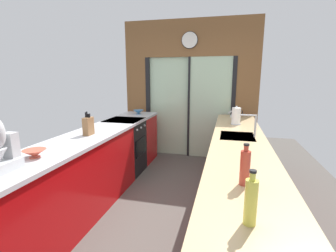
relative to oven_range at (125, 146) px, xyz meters
name	(u,v)px	position (x,y,z in m)	size (l,w,h in m)	color
ground_plane	(167,196)	(0.91, -0.65, -0.47)	(5.04, 7.60, 0.02)	#4C4742
back_wall_unit	(189,82)	(0.91, 1.15, 1.07)	(2.64, 0.12, 2.70)	brown
left_counter_run	(89,170)	(0.00, -1.12, 0.01)	(0.62, 3.80, 0.92)	#AD0C0F
right_counter_run	(237,179)	(1.82, -0.95, 0.01)	(0.62, 3.80, 0.92)	#AD0C0F
sink_faucet	(253,122)	(1.97, -0.70, 0.64)	(0.19, 0.02, 0.27)	#B7BABC
oven_range	(125,146)	(0.00, 0.00, 0.00)	(0.60, 0.60, 0.92)	black
mixing_bowl_near	(35,153)	(0.02, -1.97, 0.50)	(0.20, 0.20, 0.07)	#BC4C38
mixing_bowl_far	(138,112)	(0.02, 0.63, 0.51)	(0.20, 0.20, 0.08)	teal
knife_block	(88,126)	(0.02, -1.09, 0.58)	(0.08, 0.14, 0.29)	brown
stand_mixer	(0,151)	(0.02, -2.29, 0.63)	(0.17, 0.27, 0.42)	#B7BABC
kettle	(235,113)	(1.80, 0.72, 0.54)	(0.25, 0.18, 0.19)	#B7BABC
soap_bottle_near	(251,201)	(1.80, -2.54, 0.59)	(0.06, 0.06, 0.28)	#D1CC4C
soap_bottle_far	(245,167)	(1.80, -2.09, 0.59)	(0.07, 0.07, 0.28)	#B23D2D
paper_towel_roll	(236,116)	(1.80, 0.03, 0.59)	(0.15, 0.15, 0.28)	#B7BABC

